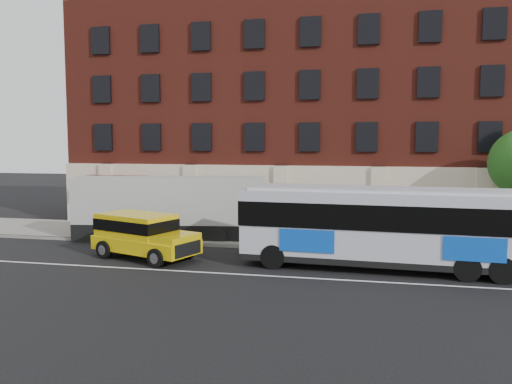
% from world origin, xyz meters
% --- Properties ---
extents(ground, '(120.00, 120.00, 0.00)m').
position_xyz_m(ground, '(0.00, 0.00, 0.00)').
color(ground, black).
rests_on(ground, ground).
extents(sidewalk, '(60.00, 6.00, 0.15)m').
position_xyz_m(sidewalk, '(0.00, 9.00, 0.07)').
color(sidewalk, gray).
rests_on(sidewalk, ground).
extents(kerb, '(60.00, 0.25, 0.15)m').
position_xyz_m(kerb, '(0.00, 6.00, 0.07)').
color(kerb, gray).
rests_on(kerb, ground).
extents(lane_line, '(60.00, 0.12, 0.01)m').
position_xyz_m(lane_line, '(0.00, 0.50, 0.01)').
color(lane_line, white).
rests_on(lane_line, ground).
extents(building, '(30.00, 12.10, 15.00)m').
position_xyz_m(building, '(-0.01, 16.92, 7.58)').
color(building, maroon).
rests_on(building, sidewalk).
extents(sign_pole, '(0.30, 0.20, 2.50)m').
position_xyz_m(sign_pole, '(-8.50, 6.15, 1.45)').
color(sign_pole, slate).
rests_on(sign_pole, ground).
extents(city_bus, '(13.47, 3.58, 3.65)m').
position_xyz_m(city_bus, '(6.46, 2.76, 2.02)').
color(city_bus, silver).
rests_on(city_bus, ground).
extents(yellow_suv, '(5.77, 3.93, 2.16)m').
position_xyz_m(yellow_suv, '(-5.37, 2.60, 1.24)').
color(yellow_suv, yellow).
rests_on(yellow_suv, ground).
extents(shipping_container, '(11.11, 3.84, 3.63)m').
position_xyz_m(shipping_container, '(-5.79, 7.41, 1.80)').
color(shipping_container, black).
rests_on(shipping_container, ground).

